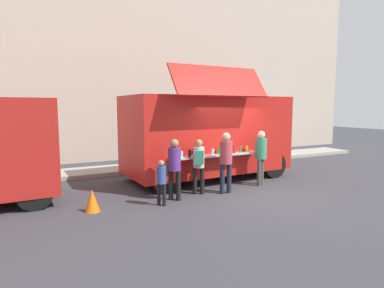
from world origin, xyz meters
TOP-DOWN VIEW (x-y plane):
  - ground_plane at (0.00, 0.00)m, footprint 60.00×60.00m
  - curb_strip at (-4.13, 5.12)m, footprint 28.00×1.60m
  - building_behind at (-3.13, 9.02)m, footprint 32.00×2.40m
  - food_truck_main at (-0.12, 2.50)m, footprint 5.72×3.36m
  - traffic_cone_orange at (-4.42, 0.59)m, footprint 0.36×0.36m
  - trash_bin at (3.86, 4.82)m, footprint 0.60×0.60m
  - customer_front_ordering at (-0.65, 0.52)m, footprint 0.37×0.36m
  - customer_mid_with_backpack at (-1.41, 0.77)m, footprint 0.43×0.52m
  - customer_rear_waiting at (-2.27, 0.57)m, footprint 0.48×0.48m
  - customer_extra_browsing at (0.90, 0.84)m, footprint 0.36×0.36m
  - child_near_queue at (-2.76, 0.28)m, footprint 0.24×0.24m

SIDE VIEW (x-z plane):
  - ground_plane at x=0.00m, z-range 0.00..0.00m
  - curb_strip at x=-4.13m, z-range 0.00..0.15m
  - traffic_cone_orange at x=-4.42m, z-range 0.00..0.55m
  - trash_bin at x=3.86m, z-range 0.00..0.92m
  - child_near_queue at x=-2.76m, z-range 0.11..1.29m
  - customer_mid_with_backpack at x=-1.41m, z-range 0.18..1.77m
  - customer_rear_waiting at x=-2.27m, z-range 0.15..1.82m
  - customer_extra_browsing at x=0.90m, z-range 0.17..1.92m
  - customer_front_ordering at x=-0.65m, z-range 0.17..1.95m
  - food_truck_main at x=-0.12m, z-range -0.30..3.44m
  - building_behind at x=-3.13m, z-range 0.00..10.24m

